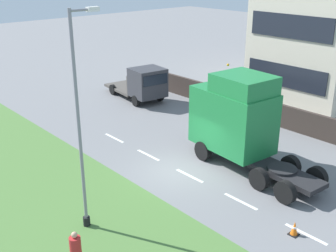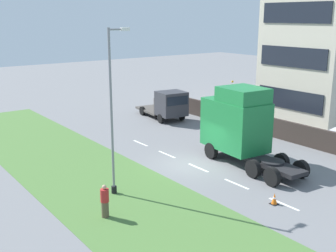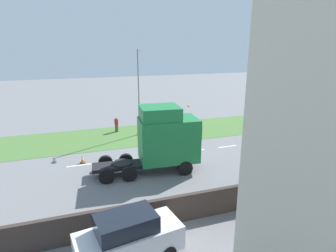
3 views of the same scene
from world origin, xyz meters
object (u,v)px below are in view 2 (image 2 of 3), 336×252
Objects in this scene: flatbed_truck at (169,105)px; lamp_post at (113,118)px; lorry_cab at (238,124)px; traffic_cone_lead at (274,199)px; pedestrian at (105,202)px.

lamp_post reaches higher than flatbed_truck.
flatbed_truck is at bearing 80.41° from lorry_cab.
lamp_post is 14.53× the size of traffic_cone_lead.
lorry_cab reaches higher than flatbed_truck.
lamp_post reaches higher than pedestrian.
lamp_post reaches higher than traffic_cone_lead.
lamp_post is 4.24m from pedestrian.
flatbed_truck is 3.88× the size of pedestrian.
pedestrian is at bearing -164.83° from lorry_cab.
flatbed_truck reaches higher than traffic_cone_lead.
flatbed_truck is (2.92, 11.12, -0.99)m from lorry_cab.
lamp_post is 8.88m from traffic_cone_lead.
lorry_cab is 13.14× the size of traffic_cone_lead.
lorry_cab is at bearing 82.30° from flatbed_truck.
flatbed_truck reaches higher than pedestrian.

